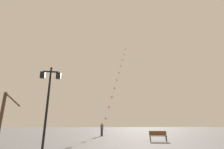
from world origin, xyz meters
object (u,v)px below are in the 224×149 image
at_px(twin_lantern_lamp_post, 49,91).
at_px(kite_train, 117,80).
at_px(bare_tree, 2,115).
at_px(park_bench, 158,136).
at_px(kite_flyer, 102,129).

relative_size(twin_lantern_lamp_post, kite_train, 0.27).
xyz_separation_m(twin_lantern_lamp_post, bare_tree, (-4.11, 4.09, -1.28)).
bearing_deg(bare_tree, park_bench, 2.46).
bearing_deg(twin_lantern_lamp_post, bare_tree, 135.07).
bearing_deg(kite_flyer, bare_tree, 162.38).
distance_m(kite_flyer, park_bench, 8.80).
bearing_deg(bare_tree, twin_lantern_lamp_post, -44.93).
distance_m(kite_train, bare_tree, 20.28).
xyz_separation_m(twin_lantern_lamp_post, kite_train, (8.33, 18.36, 6.00)).
relative_size(twin_lantern_lamp_post, kite_flyer, 2.96).
height_order(twin_lantern_lamp_post, bare_tree, twin_lantern_lamp_post).
relative_size(twin_lantern_lamp_post, bare_tree, 1.24).
distance_m(kite_flyer, bare_tree, 12.26).
distance_m(twin_lantern_lamp_post, bare_tree, 5.94).
relative_size(kite_train, kite_flyer, 10.82).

